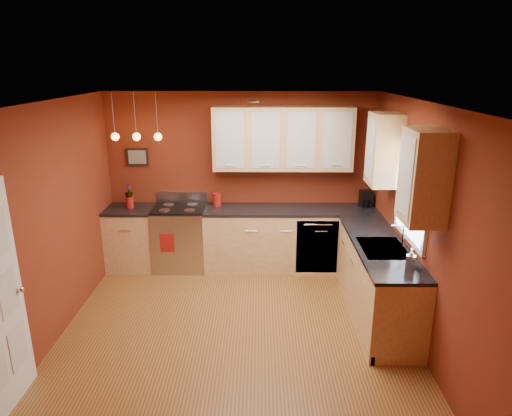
{
  "coord_description": "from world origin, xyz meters",
  "views": [
    {
      "loc": [
        0.27,
        -4.6,
        2.96
      ],
      "look_at": [
        0.22,
        1.0,
        1.2
      ],
      "focal_mm": 32.0,
      "sensor_mm": 36.0,
      "label": 1
    }
  ],
  "objects_px": {
    "coffee_maker": "(366,199)",
    "soap_pump": "(411,259)",
    "red_canister": "(217,199)",
    "gas_range": "(180,237)",
    "sink": "(383,250)"
  },
  "relations": [
    {
      "from": "red_canister",
      "to": "gas_range",
      "type": "bearing_deg",
      "value": -167.5
    },
    {
      "from": "coffee_maker",
      "to": "red_canister",
      "type": "bearing_deg",
      "value": 167.85
    },
    {
      "from": "coffee_maker",
      "to": "soap_pump",
      "type": "xyz_separation_m",
      "value": [
        -0.01,
        -2.16,
        -0.01
      ]
    },
    {
      "from": "red_canister",
      "to": "coffee_maker",
      "type": "bearing_deg",
      "value": -0.4
    },
    {
      "from": "coffee_maker",
      "to": "soap_pump",
      "type": "distance_m",
      "value": 2.16
    },
    {
      "from": "red_canister",
      "to": "soap_pump",
      "type": "bearing_deg",
      "value": -44.61
    },
    {
      "from": "sink",
      "to": "soap_pump",
      "type": "xyz_separation_m",
      "value": [
        0.14,
        -0.55,
        0.13
      ]
    },
    {
      "from": "gas_range",
      "to": "red_canister",
      "type": "distance_m",
      "value": 0.8
    },
    {
      "from": "sink",
      "to": "soap_pump",
      "type": "bearing_deg",
      "value": -76.09
    },
    {
      "from": "red_canister",
      "to": "soap_pump",
      "type": "xyz_separation_m",
      "value": [
        2.2,
        -2.17,
        0.0
      ]
    },
    {
      "from": "sink",
      "to": "coffee_maker",
      "type": "relative_size",
      "value": 2.83
    },
    {
      "from": "coffee_maker",
      "to": "sink",
      "type": "bearing_deg",
      "value": -107.0
    },
    {
      "from": "coffee_maker",
      "to": "soap_pump",
      "type": "bearing_deg",
      "value": -102.06
    },
    {
      "from": "sink",
      "to": "coffee_maker",
      "type": "bearing_deg",
      "value": 84.75
    },
    {
      "from": "sink",
      "to": "coffee_maker",
      "type": "xyz_separation_m",
      "value": [
        0.15,
        1.61,
        0.14
      ]
    }
  ]
}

